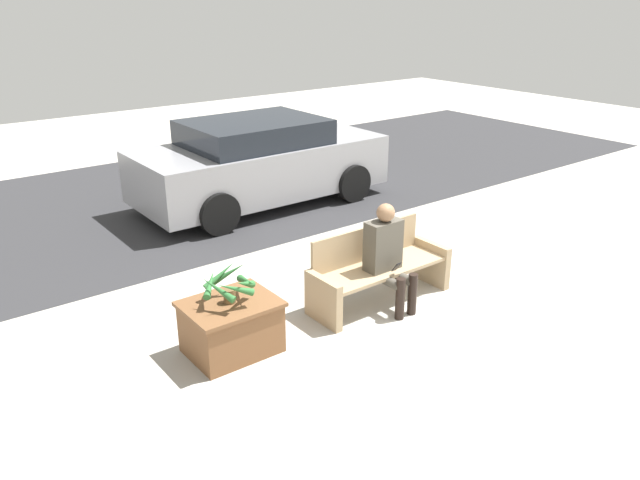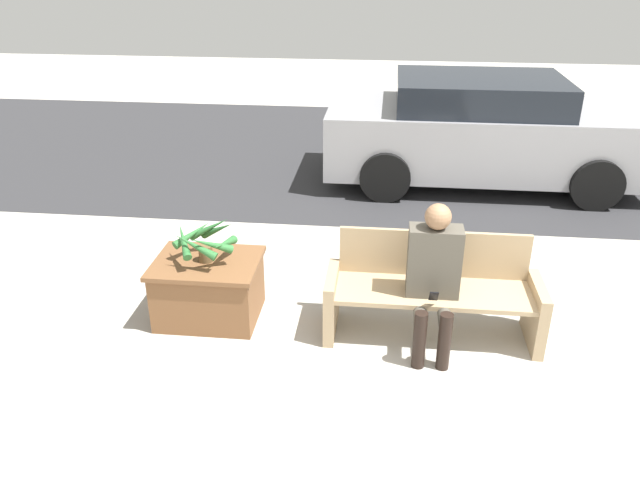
{
  "view_description": "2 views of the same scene",
  "coord_description": "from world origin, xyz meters",
  "px_view_note": "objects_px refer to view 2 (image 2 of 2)",
  "views": [
    {
      "loc": [
        -4.86,
        -3.93,
        3.43
      ],
      "look_at": [
        -1.03,
        1.09,
        0.9
      ],
      "focal_mm": 35.0,
      "sensor_mm": 36.0,
      "label": 1
    },
    {
      "loc": [
        -0.73,
        -3.67,
        3.03
      ],
      "look_at": [
        -1.24,
        0.93,
        0.84
      ],
      "focal_mm": 35.0,
      "sensor_mm": 36.0,
      "label": 2
    }
  ],
  "objects_px": {
    "person_seated": "(434,272)",
    "potted_plant": "(205,240)",
    "parked_car": "(482,131)",
    "planter_box": "(209,287)",
    "bench": "(433,291)"
  },
  "relations": [
    {
      "from": "planter_box",
      "to": "bench",
      "type": "bearing_deg",
      "value": -0.87
    },
    {
      "from": "parked_car",
      "to": "person_seated",
      "type": "bearing_deg",
      "value": -101.99
    },
    {
      "from": "person_seated",
      "to": "planter_box",
      "type": "height_order",
      "value": "person_seated"
    },
    {
      "from": "bench",
      "to": "potted_plant",
      "type": "distance_m",
      "value": 1.98
    },
    {
      "from": "planter_box",
      "to": "potted_plant",
      "type": "height_order",
      "value": "potted_plant"
    },
    {
      "from": "person_seated",
      "to": "planter_box",
      "type": "xyz_separation_m",
      "value": [
        -1.93,
        0.21,
        -0.38
      ]
    },
    {
      "from": "potted_plant",
      "to": "parked_car",
      "type": "xyz_separation_m",
      "value": [
        2.8,
        3.89,
        -0.03
      ]
    },
    {
      "from": "potted_plant",
      "to": "parked_car",
      "type": "bearing_deg",
      "value": 54.28
    },
    {
      "from": "person_seated",
      "to": "potted_plant",
      "type": "bearing_deg",
      "value": 173.65
    },
    {
      "from": "person_seated",
      "to": "planter_box",
      "type": "distance_m",
      "value": 1.98
    },
    {
      "from": "bench",
      "to": "potted_plant",
      "type": "relative_size",
      "value": 3.13
    },
    {
      "from": "potted_plant",
      "to": "parked_car",
      "type": "distance_m",
      "value": 4.79
    },
    {
      "from": "person_seated",
      "to": "potted_plant",
      "type": "distance_m",
      "value": 1.94
    },
    {
      "from": "potted_plant",
      "to": "parked_car",
      "type": "relative_size",
      "value": 0.13
    },
    {
      "from": "person_seated",
      "to": "parked_car",
      "type": "distance_m",
      "value": 4.19
    }
  ]
}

